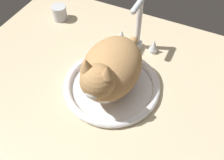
{
  "coord_description": "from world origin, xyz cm",
  "views": [
    {
      "loc": [
        22.77,
        -49.53,
        70.53
      ],
      "look_at": [
        0.11,
        -2.1,
        7.0
      ],
      "focal_mm": 40.46,
      "sensor_mm": 36.0,
      "label": 1
    }
  ],
  "objects_px": {
    "faucet": "(138,31)",
    "cat": "(110,70)",
    "metal_jar": "(60,13)",
    "sink_basin": "(112,85)"
  },
  "relations": [
    {
      "from": "cat",
      "to": "faucet",
      "type": "bearing_deg",
      "value": 90.2
    },
    {
      "from": "sink_basin",
      "to": "faucet",
      "type": "bearing_deg",
      "value": 90.0
    },
    {
      "from": "faucet",
      "to": "cat",
      "type": "relative_size",
      "value": 0.59
    },
    {
      "from": "metal_jar",
      "to": "cat",
      "type": "bearing_deg",
      "value": -35.73
    },
    {
      "from": "cat",
      "to": "sink_basin",
      "type": "bearing_deg",
      "value": 92.73
    },
    {
      "from": "sink_basin",
      "to": "cat",
      "type": "bearing_deg",
      "value": -87.27
    },
    {
      "from": "sink_basin",
      "to": "cat",
      "type": "distance_m",
      "value": 0.1
    },
    {
      "from": "sink_basin",
      "to": "metal_jar",
      "type": "relative_size",
      "value": 5.2
    },
    {
      "from": "faucet",
      "to": "cat",
      "type": "height_order",
      "value": "cat"
    },
    {
      "from": "sink_basin",
      "to": "faucet",
      "type": "relative_size",
      "value": 1.5
    }
  ]
}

